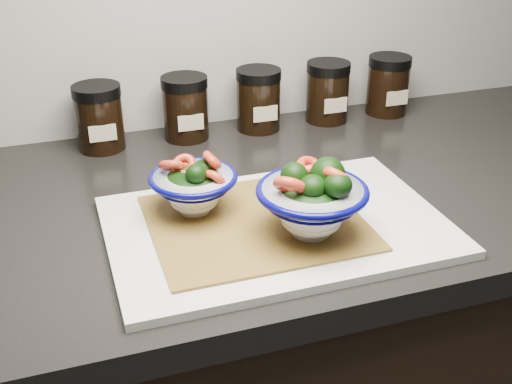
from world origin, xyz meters
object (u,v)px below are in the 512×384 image
object	(u,v)px
bowl_left	(194,186)
spice_jar_b	(185,108)
spice_jar_c	(258,99)
spice_jar_e	(388,85)
spice_jar_a	(99,117)
cutting_board	(276,226)
bowl_right	(313,201)
spice_jar_d	(327,92)

from	to	relation	value
bowl_left	spice_jar_b	xyz separation A→B (m)	(0.06, 0.30, 0.00)
bowl_left	spice_jar_c	distance (m)	0.35
spice_jar_c	spice_jar_e	distance (m)	0.27
spice_jar_a	bowl_left	bearing A→B (deg)	-72.38
cutting_board	bowl_left	bearing A→B (deg)	148.17
bowl_left	spice_jar_c	bearing A→B (deg)	56.97
bowl_left	spice_jar_e	xyz separation A→B (m)	(0.46, 0.30, 0.00)
bowl_right	spice_jar_d	distance (m)	0.45
spice_jar_a	spice_jar_d	bearing A→B (deg)	0.00
bowl_left	spice_jar_b	bearing A→B (deg)	79.29
bowl_right	spice_jar_c	bearing A→B (deg)	81.06
bowl_left	bowl_right	xyz separation A→B (m)	(0.13, -0.10, 0.01)
spice_jar_c	spice_jar_d	xyz separation A→B (m)	(0.14, 0.00, 0.00)
spice_jar_b	spice_jar_d	distance (m)	0.27
spice_jar_a	spice_jar_d	xyz separation A→B (m)	(0.42, 0.00, 0.00)
cutting_board	spice_jar_a	xyz separation A→B (m)	(-0.19, 0.36, 0.05)
bowl_left	bowl_right	world-z (taller)	bowl_right
bowl_right	spice_jar_e	xyz separation A→B (m)	(0.33, 0.40, -0.01)
spice_jar_c	spice_jar_b	bearing A→B (deg)	180.00
cutting_board	spice_jar_c	xyz separation A→B (m)	(0.09, 0.36, 0.05)
bowl_left	spice_jar_d	world-z (taller)	spice_jar_d
spice_jar_c	spice_jar_e	bearing A→B (deg)	0.00
spice_jar_a	spice_jar_c	size ratio (longest dim) A/B	1.00
spice_jar_c	cutting_board	bearing A→B (deg)	-104.90
spice_jar_b	spice_jar_a	bearing A→B (deg)	180.00
spice_jar_c	spice_jar_a	bearing A→B (deg)	180.00
bowl_left	spice_jar_a	world-z (taller)	spice_jar_a
spice_jar_b	spice_jar_e	xyz separation A→B (m)	(0.40, 0.00, 0.00)
cutting_board	bowl_left	size ratio (longest dim) A/B	3.72
bowl_left	spice_jar_e	world-z (taller)	spice_jar_e
bowl_right	spice_jar_b	xyz separation A→B (m)	(-0.07, 0.40, -0.01)
cutting_board	spice_jar_b	world-z (taller)	spice_jar_b
spice_jar_a	spice_jar_e	size ratio (longest dim) A/B	1.00
spice_jar_d	bowl_left	bearing A→B (deg)	-138.10
spice_jar_b	bowl_left	bearing A→B (deg)	-100.71
cutting_board	spice_jar_e	distance (m)	0.51
spice_jar_b	bowl_right	bearing A→B (deg)	-79.63
bowl_right	spice_jar_a	bearing A→B (deg)	119.12
spice_jar_c	spice_jar_d	size ratio (longest dim) A/B	1.00
cutting_board	spice_jar_d	world-z (taller)	spice_jar_d
cutting_board	spice_jar_d	bearing A→B (deg)	56.91
cutting_board	spice_jar_d	distance (m)	0.43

